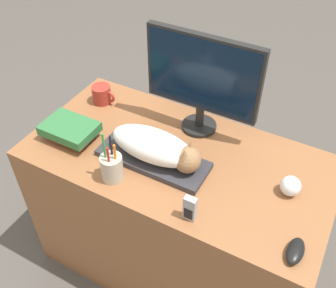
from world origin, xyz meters
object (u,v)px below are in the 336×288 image
(keyboard, at_px, (153,159))
(cat, at_px, (158,147))
(monitor, at_px, (201,77))
(book_stack, at_px, (70,131))
(phone, at_px, (190,209))
(baseball, at_px, (291,186))
(pen_cup, at_px, (112,167))
(computer_mouse, at_px, (295,251))
(coffee_mug, at_px, (102,94))

(keyboard, xyz_separation_m, cat, (0.02, 0.00, 0.07))
(monitor, bearing_deg, book_stack, -143.94)
(book_stack, bearing_deg, cat, 6.41)
(phone, bearing_deg, baseball, 45.58)
(cat, height_order, phone, cat)
(cat, distance_m, phone, 0.29)
(pen_cup, bearing_deg, keyboard, 59.34)
(computer_mouse, bearing_deg, coffee_mug, 159.55)
(keyboard, distance_m, monitor, 0.37)
(monitor, relative_size, computer_mouse, 4.41)
(coffee_mug, height_order, baseball, coffee_mug)
(cat, relative_size, monitor, 0.79)
(baseball, bearing_deg, cat, -169.12)
(monitor, xyz_separation_m, baseball, (0.45, -0.18, -0.22))
(keyboard, distance_m, book_stack, 0.38)
(pen_cup, relative_size, baseball, 2.89)
(phone, relative_size, book_stack, 0.46)
(cat, xyz_separation_m, baseball, (0.50, 0.10, -0.05))
(keyboard, distance_m, coffee_mug, 0.47)
(baseball, relative_size, phone, 0.74)
(keyboard, distance_m, cat, 0.08)
(monitor, xyz_separation_m, coffee_mug, (-0.47, -0.04, -0.22))
(baseball, bearing_deg, coffee_mug, 171.67)
(cat, relative_size, baseball, 5.03)
(computer_mouse, xyz_separation_m, pen_cup, (-0.70, -0.00, 0.04))
(monitor, bearing_deg, baseball, -21.65)
(keyboard, bearing_deg, book_stack, -173.18)
(computer_mouse, xyz_separation_m, phone, (-0.36, -0.03, 0.03))
(cat, bearing_deg, monitor, 81.26)
(keyboard, height_order, baseball, baseball)
(computer_mouse, relative_size, baseball, 1.45)
(keyboard, relative_size, baseball, 5.97)
(coffee_mug, distance_m, book_stack, 0.28)
(computer_mouse, relative_size, coffee_mug, 0.94)
(coffee_mug, height_order, pen_cup, pen_cup)
(computer_mouse, distance_m, baseball, 0.26)
(keyboard, xyz_separation_m, baseball, (0.52, 0.10, 0.03))
(monitor, xyz_separation_m, book_stack, (-0.44, -0.32, -0.22))
(cat, relative_size, phone, 3.71)
(cat, bearing_deg, coffee_mug, 151.89)
(computer_mouse, xyz_separation_m, book_stack, (-0.98, 0.10, 0.02))
(keyboard, relative_size, book_stack, 2.04)
(baseball, height_order, phone, phone)
(pen_cup, bearing_deg, phone, -5.12)
(phone, bearing_deg, keyboard, 144.26)
(keyboard, relative_size, monitor, 0.93)
(monitor, bearing_deg, pen_cup, -110.09)
(coffee_mug, bearing_deg, phone, -31.98)
(phone, bearing_deg, coffee_mug, 148.02)
(computer_mouse, xyz_separation_m, baseball, (-0.09, 0.24, 0.02))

